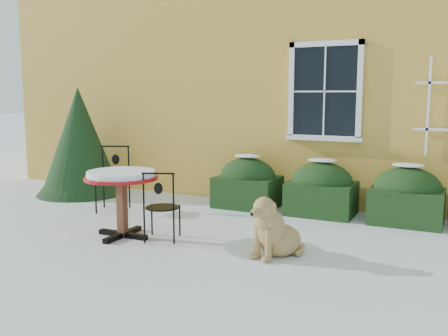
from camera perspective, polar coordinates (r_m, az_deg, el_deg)
The scene contains 8 objects.
ground at distance 6.35m, azimuth -3.98°, elevation -9.26°, with size 80.00×80.00×0.00m, color white.
house at distance 12.68m, azimuth 12.25°, elevation 14.04°, with size 12.40×8.40×6.40m.
hedge_row at distance 8.06m, azimuth 15.57°, elevation -2.80°, with size 4.95×0.80×0.91m.
evergreen_shrub at distance 10.07m, azimuth -16.12°, elevation 1.83°, with size 1.71×1.71×2.07m.
bistro_table at distance 6.84m, azimuth -11.65°, elevation -1.59°, with size 0.98×0.98×0.91m.
patio_chair_near at distance 6.64m, azimuth -7.16°, elevation -4.31°, with size 0.53×0.53×0.94m.
patio_chair_far at distance 8.52m, azimuth -12.54°, elevation -1.18°, with size 0.62×0.62×1.07m.
dog at distance 6.01m, azimuth 5.69°, elevation -7.22°, with size 0.65×0.82×0.77m.
Camera 1 is at (3.02, -5.25, 1.92)m, focal length 40.00 mm.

